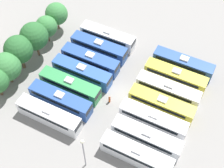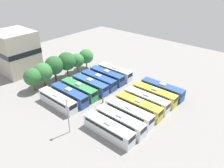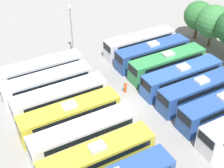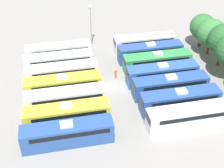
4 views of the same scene
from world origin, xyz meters
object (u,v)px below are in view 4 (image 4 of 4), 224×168
at_px(bus_0, 59,52).
at_px(tree_1, 211,33).
at_px(bus_9, 157,61).
at_px(bus_10, 162,73).
at_px(light_pole, 91,19).
at_px(bus_13, 189,116).
at_px(bus_4, 66,99).
at_px(tree_2, 224,40).
at_px(bus_2, 62,72).
at_px(bus_1, 59,62).
at_px(bus_7, 145,42).
at_px(bus_3, 63,85).
at_px(bus_8, 150,52).
at_px(tree_0, 203,27).
at_px(worker_person, 116,74).
at_px(bus_11, 170,85).
at_px(bus_6, 68,133).
at_px(bus_5, 67,115).
at_px(bus_12, 180,100).

distance_m(bus_0, tree_1, 27.88).
bearing_deg(bus_9, bus_10, -6.01).
bearing_deg(light_pole, bus_13, 20.11).
bearing_deg(bus_13, light_pole, -159.89).
bearing_deg(bus_13, bus_4, -114.33).
height_order(bus_10, tree_2, tree_2).
height_order(bus_2, tree_2, tree_2).
distance_m(bus_1, light_pole, 11.23).
bearing_deg(bus_4, bus_7, 131.15).
height_order(bus_2, bus_3, same).
relative_size(bus_8, tree_0, 1.78).
bearing_deg(bus_2, worker_person, 83.98).
height_order(bus_3, tree_1, tree_1).
height_order(bus_8, bus_10, same).
distance_m(bus_13, light_pole, 27.76).
bearing_deg(bus_0, worker_person, 47.98).
height_order(bus_13, tree_2, tree_2).
xyz_separation_m(bus_3, bus_11, (3.45, 16.16, 0.00)).
xyz_separation_m(bus_6, bus_8, (-17.80, 16.57, 0.00)).
height_order(bus_1, bus_11, same).
bearing_deg(bus_11, bus_2, -113.52).
bearing_deg(bus_3, bus_11, 77.96).
bearing_deg(light_pole, worker_person, 9.81).
xyz_separation_m(bus_7, worker_person, (8.11, -7.47, -0.87)).
relative_size(bus_5, bus_7, 1.00).
bearing_deg(bus_9, bus_5, -56.97).
xyz_separation_m(bus_8, bus_11, (10.59, -0.11, 0.00)).
xyz_separation_m(bus_2, bus_6, (14.19, -0.41, 0.00)).
bearing_deg(bus_3, tree_1, 104.00).
height_order(bus_8, worker_person, bus_8).
xyz_separation_m(light_pole, tree_0, (4.91, 20.73, -1.38)).
xyz_separation_m(bus_9, tree_0, (-6.48, 10.99, 2.50)).
bearing_deg(bus_6, worker_person, 145.42).
xyz_separation_m(bus_0, tree_1, (3.68, 27.51, 2.68)).
height_order(bus_0, bus_2, same).
xyz_separation_m(bus_1, bus_12, (14.29, 16.49, 0.00)).
bearing_deg(bus_5, bus_1, -179.30).
xyz_separation_m(bus_1, tree_0, (-3.04, 27.64, 2.50)).
distance_m(bus_8, bus_13, 17.88).
distance_m(bus_7, bus_12, 17.90).
distance_m(bus_4, tree_1, 29.49).
bearing_deg(bus_2, bus_6, -1.67).
distance_m(bus_4, bus_7, 21.58).
xyz_separation_m(bus_0, bus_9, (6.88, 16.40, 0.00)).
height_order(bus_11, tree_0, tree_0).
relative_size(bus_1, bus_12, 1.00).
bearing_deg(bus_2, bus_1, -174.68).
bearing_deg(tree_1, tree_0, -177.82).
height_order(light_pole, tree_1, light_pole).
height_order(bus_1, bus_6, same).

